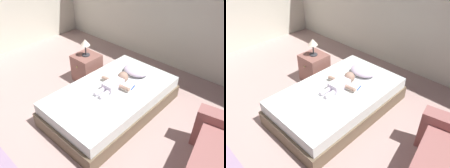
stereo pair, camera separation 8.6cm
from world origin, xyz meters
The scene contains 7 objects.
ground_plane centered at (0.00, 0.00, 0.00)m, with size 8.00×8.00×0.00m, color #B6968F.
bed centered at (0.22, 1.07, 0.20)m, with size 1.21×2.06×0.41m.
pillow centered at (0.21, 1.67, 0.47)m, with size 0.44×0.34×0.13m.
baby centered at (0.20, 1.17, 0.47)m, with size 0.53×0.66×0.17m.
toothbrush centered at (0.43, 1.33, 0.42)m, with size 0.05×0.15×0.02m.
nightstand centered at (-0.72, 1.40, 0.26)m, with size 0.43×0.46×0.52m.
lamp centered at (-0.72, 1.40, 0.75)m, with size 0.17×0.17×0.32m.
Camera 2 is at (2.12, -0.86, 2.41)m, focal length 35.74 mm.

